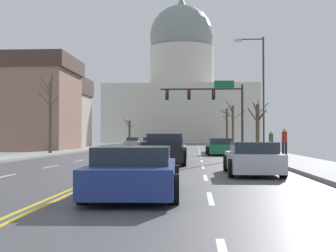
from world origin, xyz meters
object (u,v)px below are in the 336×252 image
at_px(sedan_near_02, 171,149).
at_px(bicycle_parked, 266,149).
at_px(street_lamp_right, 260,85).
at_px(sedan_oncoming_00, 150,143).
at_px(sedan_near_05, 135,172).
at_px(sedan_near_04, 253,159).
at_px(sedan_oncoming_01, 133,142).
at_px(pedestrian_01, 284,140).
at_px(sedan_near_00, 219,145).
at_px(sedan_near_01, 220,147).
at_px(pickup_truck_near_03, 164,150).
at_px(signal_gantry, 212,100).
at_px(pedestrian_00, 271,140).

relative_size(sedan_near_02, bicycle_parked, 2.60).
height_order(street_lamp_right, sedan_oncoming_00, street_lamp_right).
bearing_deg(sedan_near_05, sedan_near_04, 60.21).
bearing_deg(sedan_oncoming_01, pedestrian_01, -65.54).
height_order(sedan_near_00, sedan_near_01, sedan_near_01).
distance_m(pickup_truck_near_03, sedan_near_05, 12.47).
bearing_deg(signal_gantry, sedan_oncoming_00, 128.92).
distance_m(pedestrian_00, bicycle_parked, 3.48).
distance_m(sedan_near_00, sedan_near_04, 23.52).
bearing_deg(sedan_near_02, sedan_near_04, -72.70).
bearing_deg(pedestrian_01, sedan_oncoming_00, 116.48).
bearing_deg(pedestrian_01, street_lamp_right, 104.06).
xyz_separation_m(sedan_near_00, sedan_oncoming_01, (-10.56, 21.32, -0.01)).
xyz_separation_m(sedan_near_00, sedan_near_02, (-3.58, -11.85, -0.01)).
bearing_deg(pickup_truck_near_03, sedan_oncoming_01, 100.23).
height_order(pedestrian_00, bicycle_parked, pedestrian_00).
height_order(sedan_oncoming_00, pedestrian_01, pedestrian_01).
height_order(sedan_near_00, pedestrian_01, pedestrian_01).
height_order(signal_gantry, pedestrian_00, signal_gantry).
height_order(street_lamp_right, sedan_near_04, street_lamp_right).
xyz_separation_m(sedan_near_02, sedan_oncoming_00, (-3.62, 23.69, 0.01)).
xyz_separation_m(sedan_near_02, sedan_near_05, (0.12, -17.82, -0.03)).
xyz_separation_m(street_lamp_right, sedan_near_02, (-6.33, -5.72, -4.61)).
distance_m(sedan_near_02, sedan_oncoming_01, 33.90).
bearing_deg(pedestrian_01, pickup_truck_near_03, -136.23).
bearing_deg(street_lamp_right, sedan_near_05, -104.77).
bearing_deg(pedestrian_00, sedan_near_00, 129.21).
relative_size(pickup_truck_near_03, sedan_oncoming_01, 1.34).
height_order(signal_gantry, pickup_truck_near_03, signal_gantry).
relative_size(street_lamp_right, sedan_near_00, 1.84).
bearing_deg(street_lamp_right, sedan_oncoming_00, 118.97).
bearing_deg(sedan_near_01, sedan_near_02, -119.84).
bearing_deg(street_lamp_right, pickup_truck_near_03, -119.83).
height_order(pedestrian_00, pedestrian_01, pedestrian_01).
xyz_separation_m(signal_gantry, pedestrian_01, (4.20, -13.63, -3.75)).
relative_size(street_lamp_right, sedan_oncoming_00, 1.93).
distance_m(signal_gantry, pickup_truck_near_03, 21.33).
xyz_separation_m(sedan_near_02, pedestrian_00, (7.37, 7.21, 0.49)).
relative_size(sedan_near_01, sedan_near_05, 0.91).
xyz_separation_m(pedestrian_00, pedestrian_01, (-0.03, -5.51, 0.06)).
bearing_deg(sedan_near_01, sedan_near_00, 88.01).
xyz_separation_m(sedan_oncoming_01, pedestrian_00, (14.35, -25.96, 0.49)).
bearing_deg(sedan_oncoming_00, sedan_near_02, -81.31).
relative_size(street_lamp_right, pedestrian_01, 4.84).
xyz_separation_m(sedan_near_01, sedan_oncoming_01, (-10.35, 27.29, 0.01)).
distance_m(sedan_near_00, pedestrian_00, 6.01).
height_order(signal_gantry, sedan_oncoming_01, signal_gantry).
relative_size(sedan_near_00, bicycle_parked, 2.66).
bearing_deg(street_lamp_right, sedan_near_01, 176.94).
relative_size(sedan_oncoming_01, pedestrian_00, 2.59).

